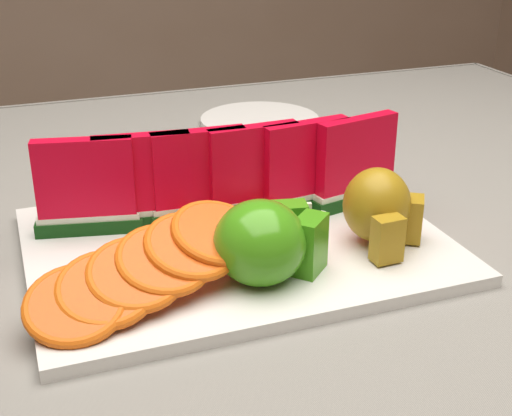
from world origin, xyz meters
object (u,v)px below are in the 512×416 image
apple_cluster (267,242)px  side_plate (260,121)px  pear_cluster (380,208)px  platter (237,245)px

apple_cluster → side_plate: size_ratio=0.55×
pear_cluster → side_plate: (0.04, 0.44, -0.05)m
side_plate → apple_cluster: bearing=-109.7°
pear_cluster → side_plate: bearing=84.6°
side_plate → pear_cluster: bearing=-95.4°
apple_cluster → pear_cluster: 0.12m
apple_cluster → side_plate: apple_cluster is taller
apple_cluster → pear_cluster: bearing=9.3°
platter → apple_cluster: bearing=-87.7°
apple_cluster → pear_cluster: (0.12, 0.02, 0.01)m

